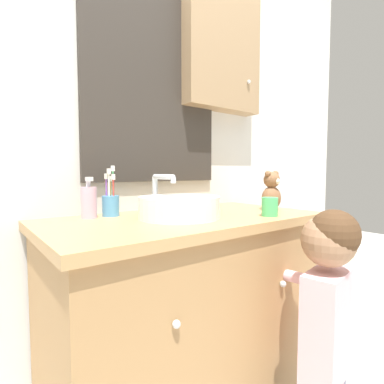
{
  "coord_description": "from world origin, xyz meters",
  "views": [
    {
      "loc": [
        -0.71,
        -0.63,
        1.07
      ],
      "look_at": [
        -0.02,
        0.26,
        0.99
      ],
      "focal_mm": 28.0,
      "sensor_mm": 36.0,
      "label": 1
    }
  ],
  "objects": [
    {
      "name": "wall_back",
      "position": [
        0.02,
        0.62,
        1.29
      ],
      "size": [
        3.2,
        0.18,
        2.5
      ],
      "color": "silver",
      "rests_on": "ground_plane"
    },
    {
      "name": "vanity_counter",
      "position": [
        0.0,
        0.31,
        0.45
      ],
      "size": [
        1.1,
        0.58,
        0.89
      ],
      "color": "#A37A4C",
      "rests_on": "ground_plane"
    },
    {
      "name": "sink_basin",
      "position": [
        -0.05,
        0.3,
        0.94
      ],
      "size": [
        0.31,
        0.36,
        0.17
      ],
      "color": "white",
      "rests_on": "vanity_counter"
    },
    {
      "name": "toothbrush_holder",
      "position": [
        -0.24,
        0.5,
        0.94
      ],
      "size": [
        0.07,
        0.07,
        0.2
      ],
      "color": "#4C93C6",
      "rests_on": "vanity_counter"
    },
    {
      "name": "soap_dispenser",
      "position": [
        -0.33,
        0.5,
        0.96
      ],
      "size": [
        0.06,
        0.06,
        0.16
      ],
      "color": "#CCA3BC",
      "rests_on": "vanity_counter"
    },
    {
      "name": "child_figure",
      "position": [
        0.25,
        -0.14,
        0.59
      ],
      "size": [
        0.22,
        0.47,
        0.95
      ],
      "color": "slate",
      "rests_on": "ground_plane"
    },
    {
      "name": "teddy_bear",
      "position": [
        0.43,
        0.23,
        0.98
      ],
      "size": [
        0.1,
        0.08,
        0.18
      ],
      "color": "brown",
      "rests_on": "vanity_counter"
    },
    {
      "name": "drinking_cup",
      "position": [
        0.26,
        0.11,
        0.93
      ],
      "size": [
        0.06,
        0.06,
        0.08
      ],
      "primitive_type": "cylinder",
      "color": "#4CC670",
      "rests_on": "vanity_counter"
    }
  ]
}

